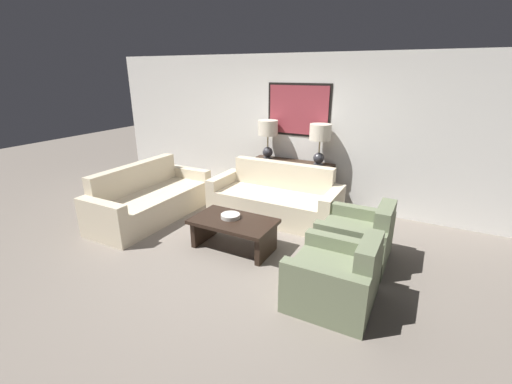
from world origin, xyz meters
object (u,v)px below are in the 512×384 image
at_px(couch_by_back_wall, 275,200).
at_px(table_lamp_right, 320,137).
at_px(table_lamp_left, 268,132).
at_px(couch_by_side, 150,200).
at_px(console_table, 291,183).
at_px(decorative_bowl, 230,216).
at_px(coffee_table, 233,228).
at_px(armchair_near_back_wall, 357,239).
at_px(armchair_near_camera, 335,279).

bearing_deg(couch_by_back_wall, table_lamp_right, 55.05).
bearing_deg(table_lamp_left, couch_by_side, -128.71).
bearing_deg(table_lamp_right, couch_by_back_wall, -124.95).
height_order(console_table, decorative_bowl, console_table).
height_order(console_table, table_lamp_right, table_lamp_right).
bearing_deg(decorative_bowl, coffee_table, -29.72).
xyz_separation_m(console_table, armchair_near_back_wall, (1.54, -1.47, -0.12)).
distance_m(decorative_bowl, armchair_near_camera, 1.74).
xyz_separation_m(console_table, decorative_bowl, (-0.11, -1.94, 0.06)).
height_order(table_lamp_left, coffee_table, table_lamp_left).
xyz_separation_m(console_table, armchair_near_camera, (1.54, -2.49, -0.12)).
bearing_deg(couch_by_side, armchair_near_camera, -13.17).
xyz_separation_m(table_lamp_right, armchair_near_camera, (1.04, -2.49, -1.01)).
relative_size(console_table, decorative_bowl, 5.61).
distance_m(couch_by_side, armchair_near_back_wall, 3.40).
bearing_deg(armchair_near_back_wall, armchair_near_camera, -90.00).
relative_size(table_lamp_right, decorative_bowl, 2.64).
distance_m(couch_by_side, armchair_near_camera, 3.48).
xyz_separation_m(couch_by_back_wall, decorative_bowl, (-0.11, -1.24, 0.16)).
relative_size(couch_by_side, armchair_near_back_wall, 2.47).
height_order(console_table, armchair_near_back_wall, same).
bearing_deg(table_lamp_right, table_lamp_left, 180.00).
xyz_separation_m(coffee_table, decorative_bowl, (-0.07, 0.04, 0.15)).
bearing_deg(coffee_table, couch_by_side, 171.12).
bearing_deg(table_lamp_left, table_lamp_right, 0.00).
height_order(decorative_bowl, armchair_near_back_wall, armchair_near_back_wall).
distance_m(console_table, armchair_near_back_wall, 2.13).
bearing_deg(table_lamp_left, armchair_near_camera, -50.85).
xyz_separation_m(couch_by_back_wall, armchair_near_back_wall, (1.54, -0.77, -0.01)).
bearing_deg(console_table, couch_by_side, -137.50).
bearing_deg(coffee_table, couch_by_back_wall, 88.35).
relative_size(table_lamp_right, armchair_near_camera, 0.81).
height_order(console_table, coffee_table, console_table).
relative_size(table_lamp_left, couch_by_side, 0.33).
bearing_deg(console_table, armchair_near_camera, -58.35).
relative_size(console_table, armchair_near_back_wall, 1.71).
distance_m(table_lamp_left, couch_by_side, 2.40).
bearing_deg(armchair_near_back_wall, couch_by_back_wall, 153.43).
bearing_deg(console_table, table_lamp_left, 180.00).
distance_m(console_table, couch_by_side, 2.52).
height_order(table_lamp_left, decorative_bowl, table_lamp_left).
bearing_deg(armchair_near_camera, console_table, 121.65).
relative_size(couch_by_back_wall, couch_by_side, 1.00).
bearing_deg(table_lamp_left, coffee_table, -77.04).
height_order(table_lamp_left, couch_by_back_wall, table_lamp_left).
xyz_separation_m(table_lamp_right, couch_by_back_wall, (-0.49, -0.71, -1.00)).
relative_size(coffee_table, armchair_near_camera, 1.31).
relative_size(armchair_near_back_wall, armchair_near_camera, 1.00).
relative_size(couch_by_side, coffee_table, 1.88).
distance_m(console_table, table_lamp_left, 1.02).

